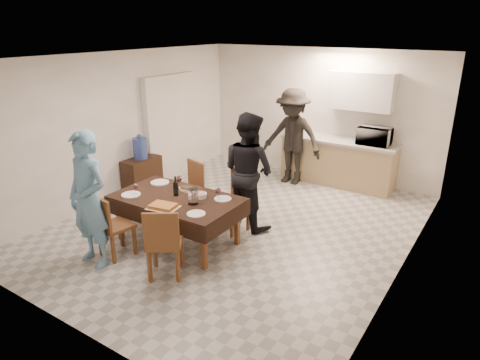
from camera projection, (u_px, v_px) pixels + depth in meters
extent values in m
cube|color=beige|center=(238.00, 225.00, 6.84)|extent=(5.00, 6.00, 0.02)
cube|color=white|center=(238.00, 57.00, 5.94)|extent=(5.00, 6.00, 0.02)
cube|color=white|center=(319.00, 113.00, 8.74)|extent=(5.00, 0.02, 2.60)
cube|color=white|center=(63.00, 219.00, 4.04)|extent=(5.00, 0.02, 2.60)
cube|color=white|center=(122.00, 126.00, 7.68)|extent=(0.02, 6.00, 2.60)
cube|color=white|center=(412.00, 178.00, 5.10)|extent=(0.02, 6.00, 2.60)
cube|color=silver|center=(171.00, 127.00, 8.66)|extent=(0.15, 1.40, 2.10)
cube|color=#9F885F|center=(338.00, 163.00, 8.49)|extent=(2.20, 0.60, 0.86)
cube|color=#A5A6A1|center=(339.00, 141.00, 8.33)|extent=(2.24, 0.64, 0.05)
cube|color=silver|center=(362.00, 91.00, 7.95)|extent=(1.20, 0.34, 0.70)
cube|color=black|center=(176.00, 198.00, 6.10)|extent=(1.83, 1.08, 0.04)
cube|color=brown|center=(178.00, 221.00, 6.22)|extent=(0.07, 0.07, 0.67)
cube|color=brown|center=(116.00, 226.00, 5.82)|extent=(0.48, 0.48, 0.05)
cube|color=brown|center=(103.00, 214.00, 5.59)|extent=(0.41, 0.11, 0.44)
cube|color=brown|center=(165.00, 242.00, 5.35)|extent=(0.60, 0.60, 0.05)
cube|color=brown|center=(152.00, 230.00, 5.11)|extent=(0.38, 0.27, 0.46)
cube|color=brown|center=(187.00, 191.00, 7.00)|extent=(0.52, 0.52, 0.05)
cube|color=brown|center=(178.00, 180.00, 6.76)|extent=(0.42, 0.16, 0.45)
cube|color=brown|center=(232.00, 203.00, 6.53)|extent=(0.51, 0.51, 0.05)
cube|color=brown|center=(225.00, 191.00, 6.29)|extent=(0.43, 0.13, 0.46)
cube|color=black|center=(142.00, 176.00, 8.04)|extent=(0.37, 0.74, 0.68)
cylinder|color=#3C56AA|center=(140.00, 148.00, 7.85)|extent=(0.26, 0.26, 0.39)
cylinder|color=white|center=(193.00, 196.00, 5.83)|extent=(0.14, 0.14, 0.22)
cube|color=#C87A3A|center=(163.00, 206.00, 5.73)|extent=(0.44, 0.36, 0.05)
cylinder|color=white|center=(201.00, 195.00, 6.07)|extent=(0.17, 0.17, 0.07)
cylinder|color=white|center=(186.00, 189.00, 6.33)|extent=(0.22, 0.22, 0.04)
cylinder|color=white|center=(131.00, 195.00, 6.16)|extent=(0.27, 0.27, 0.02)
cylinder|color=white|center=(196.00, 214.00, 5.54)|extent=(0.25, 0.25, 0.01)
cylinder|color=white|center=(160.00, 182.00, 6.63)|extent=(0.29, 0.29, 0.02)
cylinder|color=white|center=(223.00, 199.00, 6.01)|extent=(0.24, 0.24, 0.01)
imported|color=silver|center=(375.00, 136.00, 7.92)|extent=(0.58, 0.40, 0.32)
imported|color=#5F93B6|center=(89.00, 200.00, 5.48)|extent=(0.68, 0.47, 1.82)
imported|color=black|center=(248.00, 171.00, 6.56)|extent=(1.00, 0.85, 1.82)
imported|color=black|center=(292.00, 137.00, 8.37)|extent=(1.22, 0.70, 1.89)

